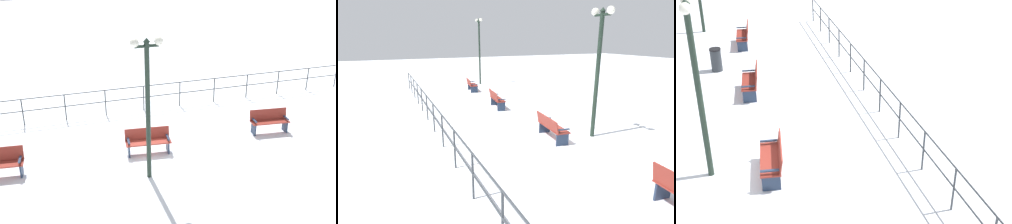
{
  "view_description": "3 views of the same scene",
  "coord_description": "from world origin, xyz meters",
  "views": [
    {
      "loc": [
        12.31,
        -3.24,
        7.09
      ],
      "look_at": [
        -1.58,
        1.26,
        0.73
      ],
      "focal_mm": 43.67,
      "sensor_mm": 36.0,
      "label": 1
    },
    {
      "loc": [
        -5.24,
        -7.79,
        3.55
      ],
      "look_at": [
        -1.47,
        0.68,
        0.99
      ],
      "focal_mm": 29.32,
      "sensor_mm": 36.0,
      "label": 2
    },
    {
      "loc": [
        0.96,
        10.23,
        7.08
      ],
      "look_at": [
        -1.98,
        -0.52,
        1.23
      ],
      "focal_mm": 51.56,
      "sensor_mm": 36.0,
      "label": 3
    }
  ],
  "objects": [
    {
      "name": "waterfront_railing",
      "position": [
        -3.69,
        0.0,
        0.76
      ],
      "size": [
        0.05,
        25.02,
        1.14
      ],
      "color": "#383D42",
      "rests_on": "ground"
    },
    {
      "name": "bench_nearest",
      "position": [
        -0.12,
        -9.8,
        0.49
      ],
      "size": [
        0.66,
        1.65,
        0.92
      ],
      "rotation": [
        0.0,
        0.0,
        -0.09
      ],
      "color": "maroon",
      "rests_on": "ground"
    },
    {
      "name": "bench_second",
      "position": [
        0.04,
        -4.89,
        0.48
      ],
      "size": [
        0.71,
        1.58,
        0.93
      ],
      "rotation": [
        0.0,
        0.0,
        -0.1
      ],
      "color": "maroon",
      "rests_on": "ground"
    },
    {
      "name": "ground_plane",
      "position": [
        0.0,
        0.0,
        0.0
      ],
      "size": [
        80.0,
        80.0,
        0.0
      ],
      "primitive_type": "plane",
      "color": "white",
      "rests_on": "ground"
    },
    {
      "name": "bench_third",
      "position": [
        -0.01,
        0.01,
        0.46
      ],
      "size": [
        0.73,
        1.63,
        0.87
      ],
      "rotation": [
        0.0,
        0.0,
        -0.11
      ],
      "color": "maroon",
      "rests_on": "ground"
    },
    {
      "name": "lamppost_middle",
      "position": [
        1.54,
        -0.38,
        2.89
      ],
      "size": [
        0.26,
        0.96,
        4.49
      ],
      "color": "#1E2D23",
      "rests_on": "ground"
    },
    {
      "name": "trash_bin",
      "position": [
        1.12,
        -7.28,
        0.44
      ],
      "size": [
        0.43,
        0.43,
        0.88
      ],
      "color": "#2D3338",
      "rests_on": "ground"
    }
  ]
}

